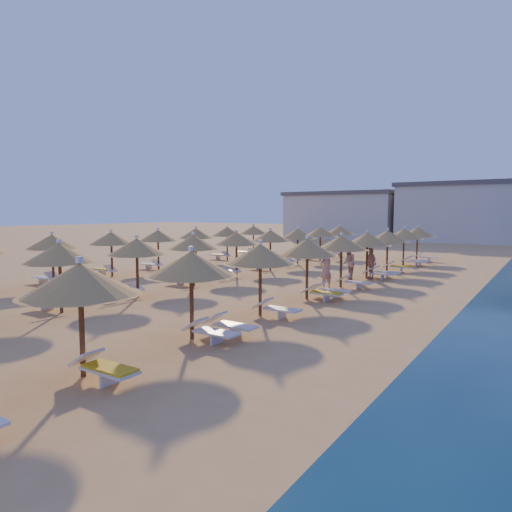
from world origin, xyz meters
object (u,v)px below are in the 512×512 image
Objects in this scene: beachgoer_c at (371,263)px; beachgoer_a at (326,269)px; beachgoer_b at (348,263)px; parasol_row_west at (216,241)px; parasol_row_east at (326,246)px.

beachgoer_a is (-0.61, -4.50, 0.09)m from beachgoer_c.
parasol_row_west is at bearing -82.57° from beachgoer_b.
parasol_row_east is at bearing -52.78° from beachgoer_c.
beachgoer_b is at bearing -96.48° from beachgoer_c.
beachgoer_a is (-0.35, 0.85, -1.18)m from parasol_row_east.
beachgoer_b is (5.60, 4.46, -1.22)m from parasol_row_west.
parasol_row_west is 20.48× the size of beachgoer_c.
beachgoer_c is at bearing 39.33° from parasol_row_west.
parasol_row_east reaches higher than beachgoer_a.
parasol_row_west is (-6.27, 0.00, 0.00)m from parasol_row_east.
beachgoer_b reaches higher than beachgoer_c.
parasol_row_east reaches higher than beachgoer_b.
parasol_row_east is 1.49m from beachgoer_a.
beachgoer_b is 0.96× the size of beachgoer_a.
parasol_row_west reaches higher than beachgoer_b.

